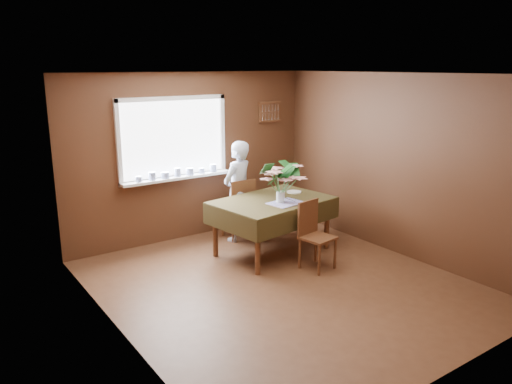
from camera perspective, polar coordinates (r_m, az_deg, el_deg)
floor at (r=6.18m, az=2.98°, el=-10.52°), size 4.50×4.50×0.00m
ceiling at (r=5.61m, az=3.32°, el=13.33°), size 4.50×4.50×0.00m
wall_back at (r=7.63m, az=-7.38°, el=4.05°), size 4.00×0.00×4.00m
wall_front at (r=4.31m, az=22.04°, el=-4.97°), size 4.00×0.00×4.00m
wall_left at (r=4.83m, az=-15.86°, el=-2.40°), size 0.00×4.50×4.50m
wall_right at (r=7.16m, az=15.86°, el=2.94°), size 0.00×4.50×4.50m
window_assembly at (r=7.43m, az=-9.24°, el=4.44°), size 1.72×0.20×1.22m
spoon_rack at (r=8.28m, az=1.60°, el=9.16°), size 0.44×0.05×0.33m
dining_table at (r=6.96m, az=1.90°, el=-1.62°), size 1.74×1.30×0.79m
chair_far at (r=7.56m, az=-1.82°, el=-1.66°), size 0.44×0.44×0.94m
chair_near at (r=6.56m, az=6.57°, el=-4.51°), size 0.44×0.44×0.89m
seated_woman at (r=7.46m, az=-2.10°, el=0.08°), size 0.64×0.53×1.52m
flower_bouquet at (r=6.72m, az=2.85°, el=1.58°), size 0.60×0.60×0.52m
side_plate at (r=7.34m, az=4.37°, el=0.01°), size 0.27×0.27×0.01m
table_knife at (r=6.89m, az=3.98°, el=-0.92°), size 0.02×0.20×0.00m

